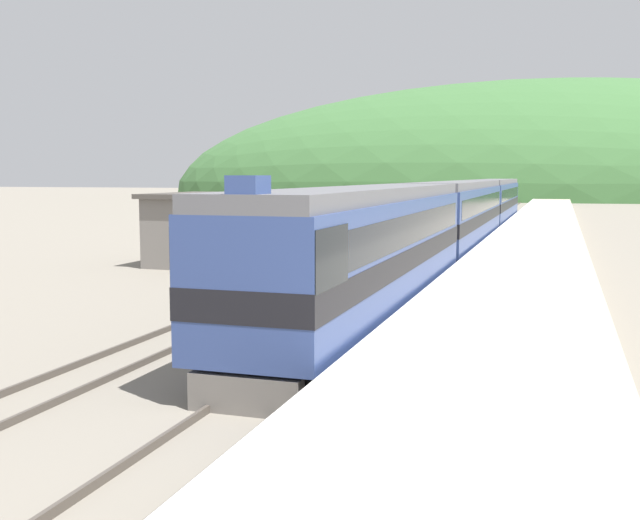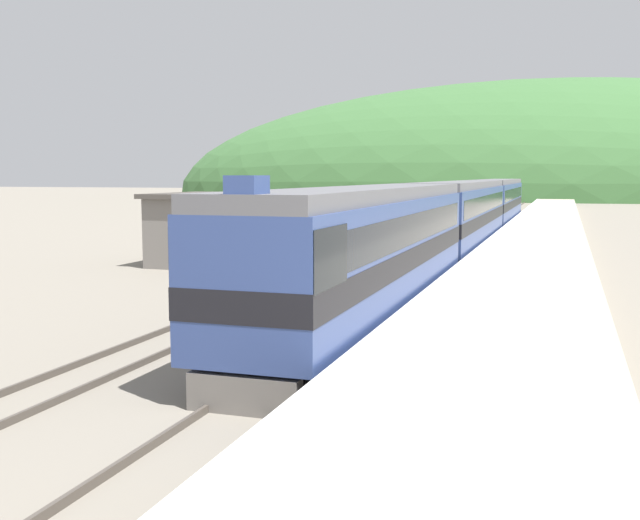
# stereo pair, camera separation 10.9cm
# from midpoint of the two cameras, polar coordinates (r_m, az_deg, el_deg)

# --- Properties ---
(track_main) EXTENTS (1.52, 180.00, 0.16)m
(track_main) POSITION_cam_midpoint_polar(r_m,az_deg,el_deg) (71.60, 13.14, 2.63)
(track_main) COLOR #4C443D
(track_main) RESTS_ON ground
(track_siding) EXTENTS (1.52, 180.00, 0.16)m
(track_siding) POSITION_cam_midpoint_polar(r_m,az_deg,el_deg) (72.12, 9.48, 2.74)
(track_siding) COLOR #4C443D
(track_siding) RESTS_ON ground
(platform) EXTENTS (5.46, 140.00, 1.02)m
(platform) POSITION_cam_midpoint_polar(r_m,az_deg,el_deg) (51.40, 16.18, 1.57)
(platform) COLOR #B2A893
(platform) RESTS_ON ground
(distant_hills) EXTENTS (168.72, 75.92, 49.81)m
(distant_hills) POSITION_cam_midpoint_polar(r_m,az_deg,el_deg) (169.67, 15.91, 4.65)
(distant_hills) COLOR #3D6B38
(distant_hills) RESTS_ON ground
(station_shed) EXTENTS (9.21, 6.45, 3.74)m
(station_shed) POSITION_cam_midpoint_polar(r_m,az_deg,el_deg) (38.98, -5.89, 2.35)
(station_shed) COLOR slate
(station_shed) RESTS_ON ground
(express_train_lead_car) EXTENTS (3.03, 19.86, 4.67)m
(express_train_lead_car) POSITION_cam_midpoint_polar(r_m,az_deg,el_deg) (23.48, 3.37, 0.81)
(express_train_lead_car) COLOR black
(express_train_lead_car) RESTS_ON ground
(carriage_second) EXTENTS (3.02, 23.01, 4.31)m
(carriage_second) POSITION_cam_midpoint_polar(r_m,az_deg,el_deg) (45.62, 10.49, 3.44)
(carriage_second) COLOR black
(carriage_second) RESTS_ON ground
(carriage_third) EXTENTS (3.02, 23.01, 4.31)m
(carriage_third) POSITION_cam_midpoint_polar(r_m,az_deg,el_deg) (69.36, 13.04, 4.38)
(carriage_third) COLOR black
(carriage_third) RESTS_ON ground
(siding_train) EXTENTS (2.90, 29.73, 3.94)m
(siding_train) POSITION_cam_midpoint_polar(r_m,az_deg,el_deg) (55.67, 7.01, 3.71)
(siding_train) COLOR black
(siding_train) RESTS_ON ground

